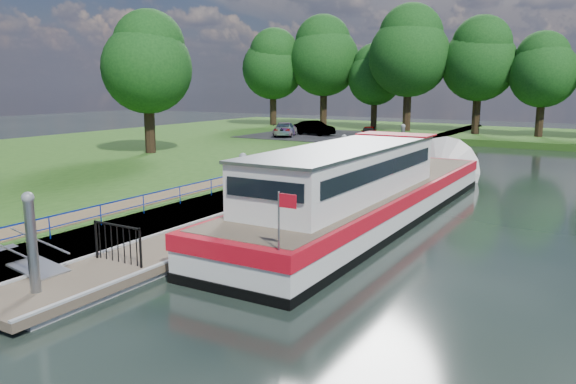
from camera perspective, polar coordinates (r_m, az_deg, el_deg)
The scene contains 16 objects.
ground at distance 15.94m, azimuth -22.62°, elevation -10.14°, with size 160.00×160.00×0.00m, color black.
riverbank at distance 38.71m, azimuth -21.03°, elevation 2.60°, with size 32.00×90.00×0.78m, color #234A15.
bank_edge at distance 28.37m, azimuth -1.18°, elevation 0.53°, with size 1.10×90.00×0.78m, color #473D2D.
footpath at distance 23.99m, azimuth -13.85°, elevation -0.70°, with size 1.60×40.00×0.05m, color brown.
carpark at distance 52.34m, azimuth 4.26°, elevation 5.74°, with size 14.00×12.00×0.06m, color black.
blue_fence at distance 19.42m, azimuth -20.74°, elevation -2.25°, with size 0.04×18.04×0.72m.
pontoon at distance 25.44m, azimuth 1.33°, elevation -1.14°, with size 2.50×30.00×0.56m.
mooring_piles at distance 25.24m, azimuth 1.35°, elevation 1.29°, with size 0.30×27.30×3.55m.
gangway at distance 17.46m, azimuth -25.13°, elevation -6.35°, with size 2.58×1.00×0.92m.
gate_panel at distance 16.91m, azimuth -16.94°, elevation -4.48°, with size 1.85×0.05×1.15m.
barge at distance 23.65m, azimuth 8.83°, elevation 0.04°, with size 4.36×21.15×4.78m.
horizon_trees at distance 59.06m, azimuth 17.58°, elevation 12.80°, with size 54.38×10.03×12.87m.
bank_tree_a at distance 40.30m, azimuth -14.07°, elevation 12.77°, with size 6.12×6.12×9.72m.
car_a at distance 49.38m, azimuth 8.19°, elevation 6.02°, with size 1.28×3.19×1.09m, color #999999.
car_b at distance 52.45m, azimuth 2.71°, elevation 6.53°, with size 1.40×4.00×1.32m, color #999999.
car_c at distance 51.29m, azimuth -0.29°, elevation 6.41°, with size 1.76×4.34×1.26m, color #999999.
Camera 1 is at (12.17, -8.70, 5.50)m, focal length 35.00 mm.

